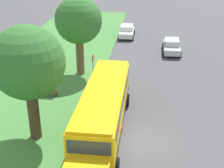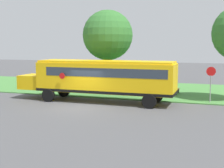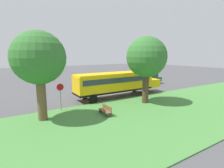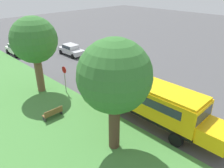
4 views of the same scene
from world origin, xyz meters
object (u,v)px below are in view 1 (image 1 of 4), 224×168
Objects in this scene: car_silver_nearest at (172,45)px; park_bench at (47,92)px; car_white_middle at (127,31)px; stop_sign at (93,65)px; school_bus at (103,108)px; oak_tree_roadside_mid at (80,21)px; oak_tree_beside_bus at (28,64)px.

car_silver_nearest reaches higher than park_bench.
stop_sign is at bearing -96.60° from car_white_middle.
car_silver_nearest is (5.34, 17.39, -1.05)m from school_bus.
stop_sign is (1.47, -1.98, -3.40)m from oak_tree_roadside_mid.
school_bus is 7.72× the size of park_bench.
car_white_middle is 19.33m from park_bench.
oak_tree_roadside_mid is (0.74, 10.82, 0.04)m from oak_tree_beside_bus.
school_bus is at bearing -75.25° from stop_sign.
car_silver_nearest and car_white_middle have the same top height.
school_bus is 10.91m from oak_tree_roadside_mid.
car_white_middle is 0.60× the size of oak_tree_roadside_mid.
car_white_middle is at bearing 76.46° from oak_tree_roadside_mid.
car_silver_nearest is at bearing 72.94° from school_bus.
car_white_middle is at bearing 90.65° from school_bus.
oak_tree_roadside_mid is 7.12m from park_bench.
oak_tree_roadside_mid is (-3.27, -13.58, 4.26)m from car_white_middle.
oak_tree_beside_bus reaches higher than school_bus.
school_bus is at bearing -41.45° from park_bench.
oak_tree_beside_bus reaches higher than park_bench.
oak_tree_beside_bus is at bearing -93.92° from oak_tree_roadside_mid.
park_bench is at bearing -130.30° from car_silver_nearest.
school_bus reaches higher than car_silver_nearest.
stop_sign is (-7.40, -9.55, 0.86)m from car_silver_nearest.
school_bus is 1.69× the size of oak_tree_roadside_mid.
school_bus is 8.10m from stop_sign.
car_silver_nearest is 16.57m from park_bench.
oak_tree_roadside_mid is at bearing 126.62° from stop_sign.
car_silver_nearest is at bearing -46.99° from car_white_middle.
oak_tree_beside_bus is 10.85m from oak_tree_roadside_mid.
oak_tree_beside_bus is 9.72m from stop_sign.
car_white_middle is (-5.60, 6.00, 0.00)m from car_silver_nearest.
car_white_middle is 1.61× the size of stop_sign.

